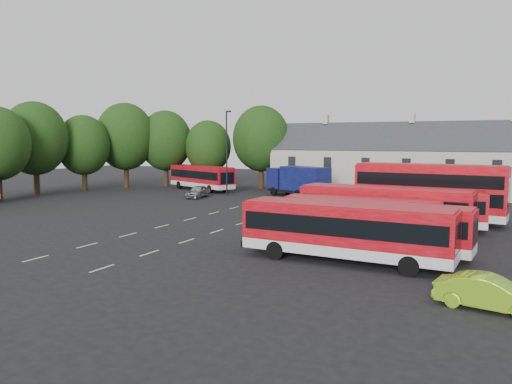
# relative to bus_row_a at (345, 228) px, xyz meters

# --- Properties ---
(ground) EXTENTS (140.00, 140.00, 0.00)m
(ground) POSITION_rel_bus_row_a_xyz_m (-16.26, 7.12, -1.98)
(ground) COLOR black
(ground) RESTS_ON ground
(lane_markings) EXTENTS (5.15, 33.80, 0.01)m
(lane_markings) POSITION_rel_bus_row_a_xyz_m (-13.76, 9.12, -1.97)
(lane_markings) COLOR beige
(lane_markings) RESTS_ON ground
(treeline) EXTENTS (29.92, 32.59, 12.01)m
(treeline) POSITION_rel_bus_row_a_xyz_m (-37.00, 26.48, 4.70)
(treeline) COLOR black
(treeline) RESTS_ON ground
(terrace_houses) EXTENTS (35.70, 7.13, 10.06)m
(terrace_houses) POSITION_rel_bus_row_a_xyz_m (-2.26, 37.12, 1.88)
(terrace_houses) COLOR beige
(terrace_houses) RESTS_ON ground
(bus_row_a) EXTENTS (11.76, 3.25, 3.29)m
(bus_row_a) POSITION_rel_bus_row_a_xyz_m (0.00, 0.00, 0.00)
(bus_row_a) COLOR silver
(bus_row_a) RESTS_ON ground
(bus_row_b) EXTENTS (11.02, 3.34, 3.07)m
(bus_row_b) POSITION_rel_bus_row_a_xyz_m (1.09, 2.98, -0.13)
(bus_row_b) COLOR silver
(bus_row_b) RESTS_ON ground
(bus_row_c) EXTENTS (10.49, 3.14, 2.92)m
(bus_row_c) POSITION_rel_bus_row_a_xyz_m (-0.72, 6.27, -0.22)
(bus_row_c) COLOR silver
(bus_row_c) RESTS_ON ground
(bus_row_d) EXTENTS (12.21, 3.58, 3.41)m
(bus_row_d) POSITION_rel_bus_row_a_xyz_m (0.19, 9.39, 0.07)
(bus_row_d) COLOR silver
(bus_row_d) RESTS_ON ground
(bus_row_e) EXTENTS (11.02, 3.55, 3.06)m
(bus_row_e) POSITION_rel_bus_row_a_xyz_m (1.50, 12.07, -0.14)
(bus_row_e) COLOR silver
(bus_row_e) RESTS_ON ground
(bus_dd_south) EXTENTS (11.95, 3.71, 4.82)m
(bus_dd_south) POSITION_rel_bus_row_a_xyz_m (2.42, 16.13, 0.77)
(bus_dd_south) COLOR silver
(bus_dd_south) RESTS_ON ground
(bus_dd_north) EXTENTS (10.51, 3.35, 4.24)m
(bus_dd_north) POSITION_rel_bus_row_a_xyz_m (2.66, 19.59, 0.43)
(bus_dd_north) COLOR silver
(bus_dd_north) RESTS_ON ground
(bus_north) EXTENTS (11.73, 7.16, 3.30)m
(bus_north) POSITION_rel_bus_row_a_xyz_m (-28.53, 30.47, 0.00)
(bus_north) COLOR silver
(bus_north) RESTS_ON ground
(box_truck) EXTENTS (8.70, 5.76, 3.65)m
(box_truck) POSITION_rel_bus_row_a_xyz_m (-13.88, 28.80, 0.07)
(box_truck) COLOR black
(box_truck) RESTS_ON ground
(silver_car) EXTENTS (2.31, 4.46, 1.45)m
(silver_car) POSITION_rel_bus_row_a_xyz_m (-24.28, 22.91, -1.25)
(silver_car) COLOR #A1A4A9
(silver_car) RESTS_ON ground
(lime_car) EXTENTS (4.37, 2.09, 1.38)m
(lime_car) POSITION_rel_bus_row_a_xyz_m (7.36, -4.99, -1.29)
(lime_car) COLOR #8BD020
(lime_car) RESTS_ON ground
(grit_bin) EXTENTS (0.70, 0.70, 0.87)m
(grit_bin) POSITION_rel_bus_row_a_xyz_m (7.94, -4.89, -1.54)
(grit_bin) COLOR #D3970C
(grit_bin) RESTS_ON ground
(lamppost) EXTENTS (0.71, 0.32, 10.29)m
(lamppost) POSITION_rel_bus_row_a_xyz_m (-22.35, 26.50, 3.51)
(lamppost) COLOR black
(lamppost) RESTS_ON ground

